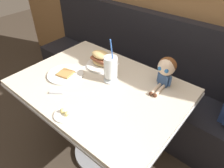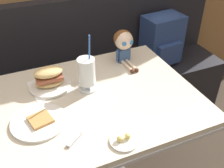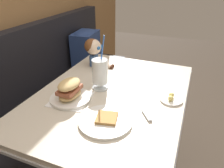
# 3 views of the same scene
# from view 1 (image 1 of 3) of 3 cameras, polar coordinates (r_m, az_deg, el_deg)

# --- Properties ---
(ground_plane) EXTENTS (8.00, 8.00, 0.00)m
(ground_plane) POSITION_cam_1_polar(r_m,az_deg,el_deg) (1.82, -6.70, -21.78)
(ground_plane) COLOR #382D23
(booth_bench) EXTENTS (2.60, 0.48, 1.00)m
(booth_bench) POSITION_cam_1_polar(r_m,az_deg,el_deg) (1.99, 9.33, -1.10)
(booth_bench) COLOR black
(booth_bench) RESTS_ON ground
(diner_table) EXTENTS (1.11, 0.81, 0.74)m
(diner_table) POSITION_cam_1_polar(r_m,az_deg,el_deg) (1.47, -3.19, -6.30)
(diner_table) COLOR beige
(diner_table) RESTS_ON ground
(toast_plate) EXTENTS (0.25, 0.25, 0.03)m
(toast_plate) POSITION_cam_1_polar(r_m,az_deg,el_deg) (1.46, -12.97, 2.71)
(toast_plate) COLOR white
(toast_plate) RESTS_ON diner_table
(milkshake_glass) EXTENTS (0.10, 0.10, 0.32)m
(milkshake_glass) POSITION_cam_1_polar(r_m,az_deg,el_deg) (1.32, -0.38, 4.52)
(milkshake_glass) COLOR silver
(milkshake_glass) RESTS_ON diner_table
(sandwich_plate) EXTENTS (0.22, 0.22, 0.12)m
(sandwich_plate) POSITION_cam_1_polar(r_m,az_deg,el_deg) (1.50, -3.09, 6.67)
(sandwich_plate) COLOR white
(sandwich_plate) RESTS_ON diner_table
(butter_saucer) EXTENTS (0.12, 0.12, 0.04)m
(butter_saucer) POSITION_cam_1_polar(r_m,az_deg,el_deg) (1.15, -13.14, -8.30)
(butter_saucer) COLOR white
(butter_saucer) RESTS_ON diner_table
(butter_knife) EXTENTS (0.20, 0.15, 0.01)m
(butter_knife) POSITION_cam_1_polar(r_m,az_deg,el_deg) (1.30, -14.01, -2.52)
(butter_knife) COLOR silver
(butter_knife) RESTS_ON diner_table
(seated_doll) EXTENTS (0.12, 0.22, 0.20)m
(seated_doll) POSITION_cam_1_polar(r_m,az_deg,el_deg) (1.30, 15.04, 4.26)
(seated_doll) COLOR #385689
(seated_doll) RESTS_ON diner_table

